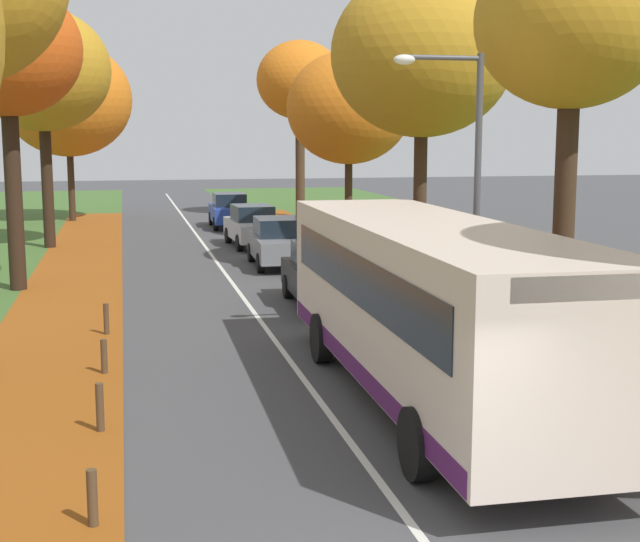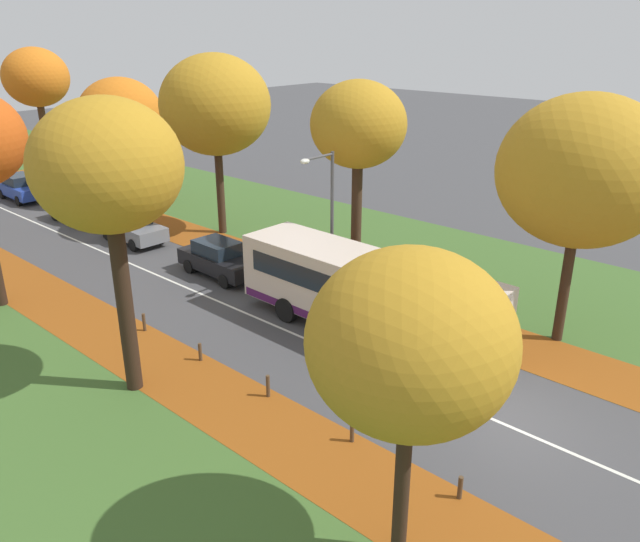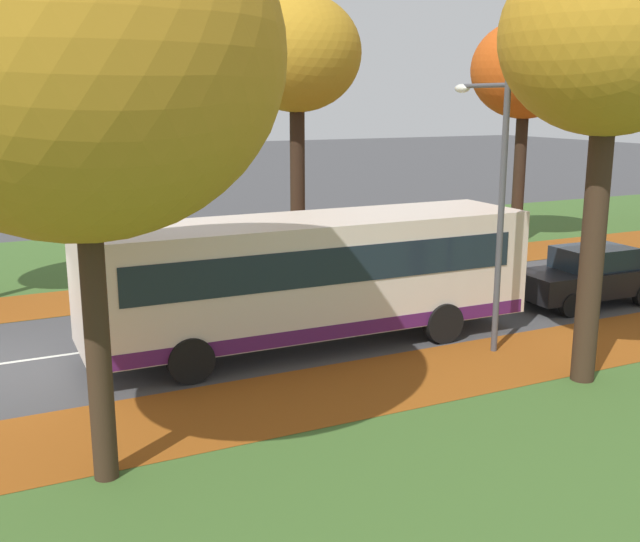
# 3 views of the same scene
# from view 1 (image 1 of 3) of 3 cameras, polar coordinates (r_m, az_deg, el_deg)

# --- Properties ---
(leaf_litter_left) EXTENTS (2.80, 60.00, 0.00)m
(leaf_litter_left) POSITION_cam_1_polar(r_m,az_deg,el_deg) (21.44, -16.26, -3.41)
(leaf_litter_left) COLOR #8C4714
(leaf_litter_left) RESTS_ON grass_verge_left
(grass_verge_right) EXTENTS (12.00, 90.00, 0.01)m
(grass_verge_right) POSITION_cam_1_polar(r_m,az_deg,el_deg) (29.93, 11.94, 0.13)
(grass_verge_right) COLOR #3D6028
(grass_verge_right) RESTS_ON ground
(leaf_litter_right) EXTENTS (2.80, 60.00, 0.00)m
(leaf_litter_right) POSITION_cam_1_polar(r_m,az_deg,el_deg) (22.73, 7.57, -2.45)
(leaf_litter_right) COLOR #8C4714
(leaf_litter_right) RESTS_ON grass_verge_right
(road_centre_line) EXTENTS (0.12, 80.00, 0.01)m
(road_centre_line) POSITION_cam_1_polar(r_m,az_deg,el_deg) (27.46, -5.84, -0.49)
(road_centre_line) COLOR silver
(road_centre_line) RESTS_ON ground
(tree_left_mid) EXTENTS (4.11, 4.11, 8.57)m
(tree_left_mid) POSITION_cam_1_polar(r_m,az_deg,el_deg) (26.56, -19.44, 13.13)
(tree_left_mid) COLOR black
(tree_left_mid) RESTS_ON ground
(tree_left_far) EXTENTS (5.16, 5.16, 9.13)m
(tree_left_far) POSITION_cam_1_polar(r_m,az_deg,el_deg) (36.19, -17.37, 12.15)
(tree_left_far) COLOR black
(tree_left_far) RESTS_ON ground
(tree_left_distant) EXTENTS (6.35, 6.35, 8.97)m
(tree_left_distant) POSITION_cam_1_polar(r_m,az_deg,el_deg) (47.06, -15.85, 10.53)
(tree_left_distant) COLOR #382619
(tree_left_distant) RESTS_ON ground
(tree_right_near) EXTENTS (4.10, 4.10, 8.60)m
(tree_right_near) POSITION_cam_1_polar(r_m,az_deg,el_deg) (20.06, 15.83, 14.97)
(tree_right_near) COLOR #382619
(tree_right_near) RESTS_ON ground
(tree_right_mid) EXTENTS (5.69, 5.69, 9.41)m
(tree_right_mid) POSITION_cam_1_polar(r_m,az_deg,el_deg) (28.52, 6.57, 13.59)
(tree_right_mid) COLOR #382619
(tree_right_mid) RESTS_ON ground
(tree_right_far) EXTENTS (5.14, 5.14, 7.78)m
(tree_right_far) POSITION_cam_1_polar(r_m,az_deg,el_deg) (37.23, 1.86, 10.39)
(tree_right_far) COLOR #382619
(tree_right_far) RESTS_ON ground
(tree_right_distant) EXTENTS (4.56, 4.56, 9.25)m
(tree_right_distant) POSITION_cam_1_polar(r_m,az_deg,el_deg) (47.82, -1.30, 12.05)
(tree_right_distant) COLOR #422D1E
(tree_right_distant) RESTS_ON ground
(bollard_third) EXTENTS (0.12, 0.12, 0.68)m
(bollard_third) POSITION_cam_1_polar(r_m,az_deg,el_deg) (10.68, -14.37, -13.91)
(bollard_third) COLOR #4C3823
(bollard_third) RESTS_ON ground
(bollard_fourth) EXTENTS (0.12, 0.12, 0.75)m
(bollard_fourth) POSITION_cam_1_polar(r_m,az_deg,el_deg) (13.80, -13.91, -8.48)
(bollard_fourth) COLOR #4C3823
(bollard_fourth) RESTS_ON ground
(bollard_fifth) EXTENTS (0.12, 0.12, 0.65)m
(bollard_fifth) POSITION_cam_1_polar(r_m,az_deg,el_deg) (17.02, -13.65, -5.35)
(bollard_fifth) COLOR #4C3823
(bollard_fifth) RESTS_ON ground
(bollard_sixth) EXTENTS (0.12, 0.12, 0.70)m
(bollard_sixth) POSITION_cam_1_polar(r_m,az_deg,el_deg) (20.26, -13.52, -3.01)
(bollard_sixth) COLOR #4C3823
(bollard_sixth) RESTS_ON ground
(streetlamp_right) EXTENTS (1.89, 0.28, 6.00)m
(streetlamp_right) POSITION_cam_1_polar(r_m,az_deg,el_deg) (18.44, 9.11, 6.59)
(streetlamp_right) COLOR #47474C
(streetlamp_right) RESTS_ON ground
(bus) EXTENTS (2.77, 10.43, 2.98)m
(bus) POSITION_cam_1_polar(r_m,az_deg,el_deg) (14.67, 6.97, -1.91)
(bus) COLOR beige
(bus) RESTS_ON ground
(car_black_lead) EXTENTS (1.88, 4.25, 1.62)m
(car_black_lead) POSITION_cam_1_polar(r_m,az_deg,el_deg) (22.92, 0.33, -0.24)
(car_black_lead) COLOR black
(car_black_lead) RESTS_ON ground
(car_grey_following) EXTENTS (1.88, 4.25, 1.62)m
(car_grey_following) POSITION_cam_1_polar(r_m,az_deg,el_deg) (29.83, -2.66, 1.85)
(car_grey_following) COLOR slate
(car_grey_following) RESTS_ON ground
(car_silver_third_in_line) EXTENTS (1.93, 4.27, 1.62)m
(car_silver_third_in_line) POSITION_cam_1_polar(r_m,az_deg,el_deg) (35.20, -4.31, 2.90)
(car_silver_third_in_line) COLOR #B7BABF
(car_silver_third_in_line) RESTS_ON ground
(car_blue_fourth_in_line) EXTENTS (1.86, 4.24, 1.62)m
(car_blue_fourth_in_line) POSITION_cam_1_polar(r_m,az_deg,el_deg) (42.43, -5.80, 3.88)
(car_blue_fourth_in_line) COLOR #233D9E
(car_blue_fourth_in_line) RESTS_ON ground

